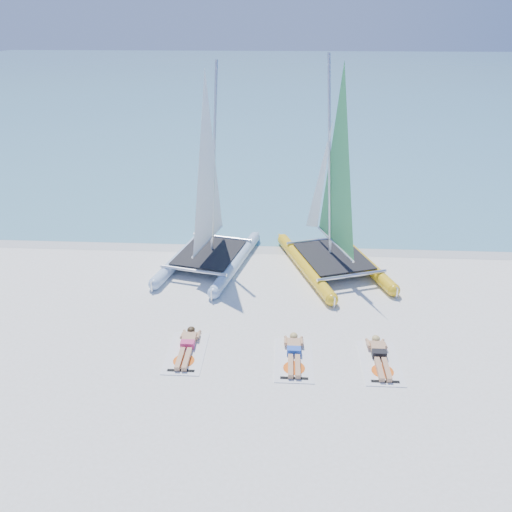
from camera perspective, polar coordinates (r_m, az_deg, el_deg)
The scene contains 11 objects.
ground at distance 14.60m, azimuth 3.09°, elevation -8.03°, with size 140.00×140.00×0.00m, color white.
sea at distance 75.56m, azimuth 3.52°, elevation 19.67°, with size 140.00×115.00×0.01m, color #67A9AC.
wet_sand_strip at distance 19.41m, azimuth 3.23°, elevation 1.07°, with size 140.00×1.40×0.01m, color silver.
catamaran_blue at distance 17.43m, azimuth -5.47°, elevation 5.51°, with size 3.57×5.59×7.05m.
catamaran_yellow at distance 17.57m, azimuth 8.50°, elevation 6.17°, with size 4.15×5.88×7.29m.
towel_a at distance 13.67m, azimuth -7.98°, elevation -10.91°, with size 1.00×1.85×0.02m, color white.
sunbather_a at distance 13.76m, azimuth -7.86°, elevation -10.07°, with size 0.37×1.73×0.26m.
towel_b at distance 13.34m, azimuth 4.35°, elevation -11.74°, with size 1.00×1.85×0.02m, color white.
sunbather_b at distance 13.43m, azimuth 4.35°, elevation -10.87°, with size 0.37×1.73×0.26m.
towel_c at distance 13.59m, azimuth 14.01°, elevation -11.76°, with size 1.00×1.85×0.02m, color white.
sunbather_c at distance 13.68m, azimuth 13.93°, elevation -10.90°, with size 0.37×1.73×0.26m.
Camera 1 is at (-0.09, -12.12, 8.14)m, focal length 35.00 mm.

